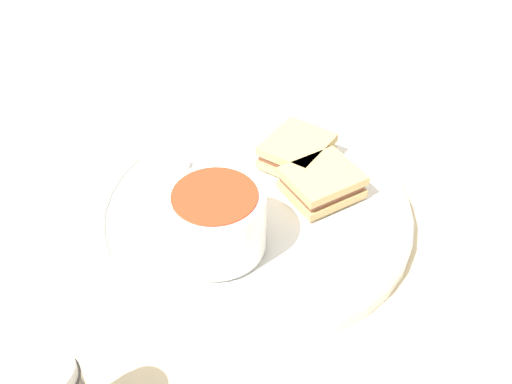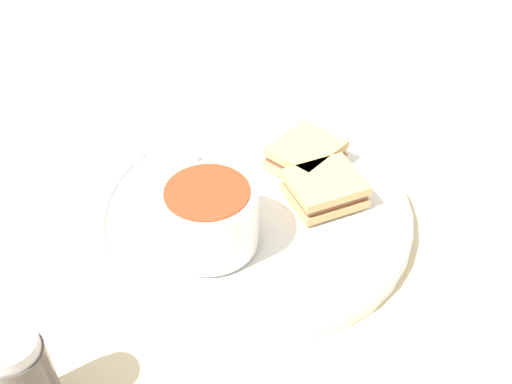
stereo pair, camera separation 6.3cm
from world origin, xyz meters
TOP-DOWN VIEW (x-y plane):
  - ground_plane at (0.00, 0.00)m, footprint 2.40×2.40m
  - plate at (0.00, 0.00)m, footprint 0.33×0.33m
  - soup_bowl at (-0.07, 0.02)m, footprint 0.10×0.10m
  - spoon at (-0.04, 0.07)m, footprint 0.12×0.06m
  - sandwich_half_near at (0.04, -0.06)m, footprint 0.10×0.10m
  - sandwich_half_far at (0.09, -0.02)m, footprint 0.09×0.08m
  - salt_shaker at (-0.28, 0.05)m, footprint 0.04×0.04m

SIDE VIEW (x-z plane):
  - ground_plane at x=0.00m, z-range 0.00..0.00m
  - plate at x=0.00m, z-range 0.00..0.02m
  - spoon at x=-0.04m, z-range 0.02..0.03m
  - sandwich_half_near at x=0.04m, z-range 0.02..0.05m
  - sandwich_half_far at x=0.09m, z-range 0.02..0.05m
  - salt_shaker at x=-0.28m, z-range 0.00..0.09m
  - soup_bowl at x=-0.07m, z-range 0.02..0.09m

